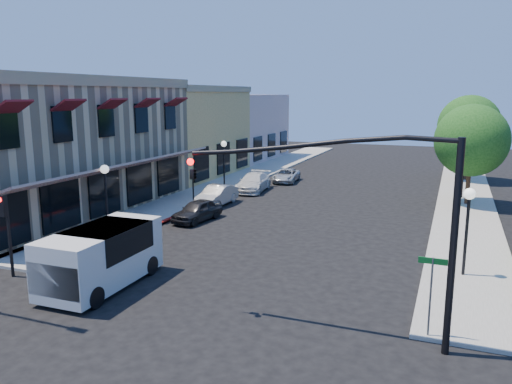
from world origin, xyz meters
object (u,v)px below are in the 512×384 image
at_px(parked_car_b, 217,196).
at_px(lamppost_left_near, 105,181).
at_px(white_van, 100,254).
at_px(parked_car_c, 253,182).
at_px(parked_car_d, 286,176).
at_px(secondary_signal, 6,220).
at_px(parked_car_a, 197,211).
at_px(street_tree_a, 472,141).
at_px(street_tree_b, 469,126).
at_px(lamppost_left_far, 224,152).
at_px(street_name_sign, 431,284).
at_px(lamppost_right_far, 464,159).
at_px(lamppost_right_near, 468,210).
at_px(signal_mast_arm, 373,204).

bearing_deg(parked_car_b, lamppost_left_near, -105.10).
xyz_separation_m(lamppost_left_near, white_van, (4.46, -6.05, -1.45)).
height_order(parked_car_c, parked_car_d, parked_car_c).
xyz_separation_m(secondary_signal, parked_car_d, (3.20, 24.59, -1.79)).
relative_size(secondary_signal, parked_car_b, 0.85).
xyz_separation_m(lamppost_left_near, parked_car_c, (2.69, 13.36, -2.08)).
bearing_deg(secondary_signal, parked_car_b, 82.97).
xyz_separation_m(lamppost_left_near, parked_car_a, (3.06, 3.98, -2.13)).
relative_size(street_tree_a, street_tree_b, 0.92).
relative_size(lamppost_left_far, parked_car_c, 0.79).
height_order(street_name_sign, lamppost_left_far, lamppost_left_far).
bearing_deg(street_tree_b, street_name_sign, -92.50).
relative_size(street_tree_a, lamppost_right_far, 1.82).
bearing_deg(lamppost_right_near, parked_car_c, 136.97).
distance_m(street_tree_b, parked_car_d, 15.40).
xyz_separation_m(street_name_sign, parked_car_c, (-13.31, 19.16, -1.04)).
xyz_separation_m(parked_car_a, parked_car_b, (-0.76, 4.03, 0.04)).
bearing_deg(lamppost_left_near, street_tree_b, 54.21).
xyz_separation_m(street_tree_b, signal_mast_arm, (-2.94, -30.50, -0.46)).
xyz_separation_m(street_tree_a, street_name_sign, (-1.30, -19.80, -2.50)).
bearing_deg(lamppost_left_near, signal_mast_arm, -24.37).
bearing_deg(lamppost_right_far, street_tree_b, 87.85).
bearing_deg(lamppost_left_far, street_tree_b, 30.03).
relative_size(lamppost_left_near, parked_car_d, 0.94).
height_order(street_tree_a, street_tree_b, street_tree_b).
height_order(street_tree_a, signal_mast_arm, street_tree_a).
bearing_deg(parked_car_a, street_tree_a, 42.98).
bearing_deg(parked_car_a, lamppost_right_near, -8.10).
height_order(street_tree_b, parked_car_d, street_tree_b).
height_order(street_tree_a, lamppost_left_near, street_tree_a).
bearing_deg(secondary_signal, parked_car_a, 76.38).
height_order(street_tree_b, lamppost_left_far, street_tree_b).
relative_size(lamppost_right_near, parked_car_d, 0.94).
height_order(street_tree_b, parked_car_c, street_tree_b).
relative_size(street_name_sign, lamppost_left_near, 0.70).
bearing_deg(secondary_signal, lamppost_right_far, 53.86).
distance_m(street_tree_b, lamppost_right_near, 24.07).
distance_m(parked_car_a, parked_car_c, 9.38).
xyz_separation_m(street_tree_a, white_van, (-12.84, -20.05, -2.91)).
height_order(street_name_sign, parked_car_c, street_name_sign).
bearing_deg(lamppost_left_near, parked_car_a, 52.44).
height_order(street_tree_a, lamppost_left_far, street_tree_a).
bearing_deg(street_tree_a, parked_car_d, 163.61).
relative_size(lamppost_left_near, white_van, 0.71).
height_order(secondary_signal, parked_car_b, secondary_signal).
height_order(signal_mast_arm, parked_car_c, signal_mast_arm).
relative_size(street_tree_b, lamppost_right_near, 1.97).
bearing_deg(street_name_sign, white_van, -178.74).
distance_m(street_name_sign, white_van, 11.55).
height_order(signal_mast_arm, lamppost_right_near, signal_mast_arm).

